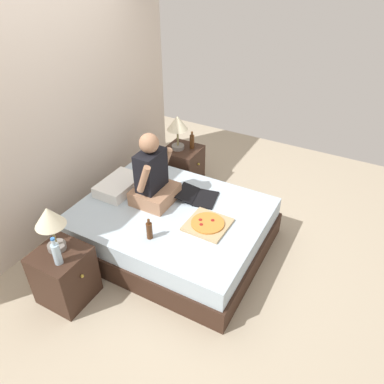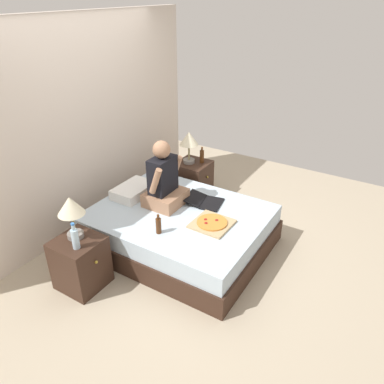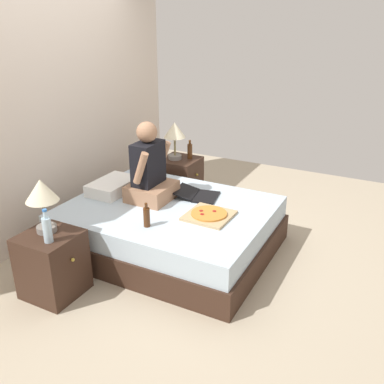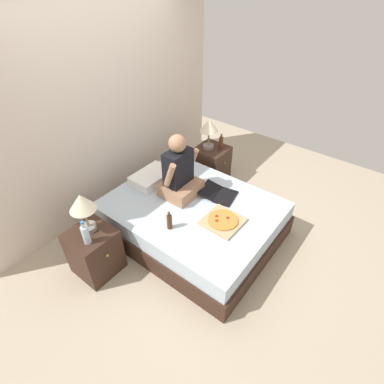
# 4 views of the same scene
# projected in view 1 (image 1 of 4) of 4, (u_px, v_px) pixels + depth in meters

# --- Properties ---
(ground_plane) EXTENTS (5.81, 5.81, 0.00)m
(ground_plane) POSITION_uv_depth(u_px,v_px,m) (172.00, 243.00, 4.15)
(ground_plane) COLOR tan
(wall_back) EXTENTS (3.81, 0.12, 2.50)m
(wall_back) POSITION_uv_depth(u_px,v_px,m) (61.00, 115.00, 3.96)
(wall_back) COLOR beige
(wall_back) RESTS_ON ground
(bed) EXTENTS (1.55, 1.95, 0.47)m
(bed) POSITION_uv_depth(u_px,v_px,m) (172.00, 227.00, 4.02)
(bed) COLOR #382319
(bed) RESTS_ON ground
(nightstand_left) EXTENTS (0.44, 0.47, 0.55)m
(nightstand_left) POSITION_uv_depth(u_px,v_px,m) (65.00, 275.00, 3.40)
(nightstand_left) COLOR #382319
(nightstand_left) RESTS_ON ground
(lamp_on_left_nightstand) EXTENTS (0.26, 0.26, 0.45)m
(lamp_on_left_nightstand) POSITION_uv_depth(u_px,v_px,m) (49.00, 220.00, 3.11)
(lamp_on_left_nightstand) COLOR gray
(lamp_on_left_nightstand) RESTS_ON nightstand_left
(water_bottle) EXTENTS (0.07, 0.07, 0.28)m
(water_bottle) POSITION_uv_depth(u_px,v_px,m) (57.00, 253.00, 3.09)
(water_bottle) COLOR silver
(water_bottle) RESTS_ON nightstand_left
(nightstand_right) EXTENTS (0.44, 0.47, 0.55)m
(nightstand_right) POSITION_uv_depth(u_px,v_px,m) (183.00, 167.00, 4.96)
(nightstand_right) COLOR #382319
(nightstand_right) RESTS_ON ground
(lamp_on_right_nightstand) EXTENTS (0.26, 0.26, 0.45)m
(lamp_on_right_nightstand) POSITION_uv_depth(u_px,v_px,m) (177.00, 125.00, 4.61)
(lamp_on_right_nightstand) COLOR gray
(lamp_on_right_nightstand) RESTS_ON nightstand_right
(beer_bottle) EXTENTS (0.06, 0.06, 0.23)m
(beer_bottle) POSITION_uv_depth(u_px,v_px,m) (192.00, 141.00, 4.76)
(beer_bottle) COLOR #512D14
(beer_bottle) RESTS_ON nightstand_right
(pillow) EXTENTS (0.52, 0.34, 0.12)m
(pillow) POSITION_uv_depth(u_px,v_px,m) (119.00, 185.00, 4.15)
(pillow) COLOR white
(pillow) RESTS_ON bed
(person_seated) EXTENTS (0.47, 0.40, 0.78)m
(person_seated) POSITION_uv_depth(u_px,v_px,m) (153.00, 177.00, 3.86)
(person_seated) COLOR #A37556
(person_seated) RESTS_ON bed
(laptop) EXTENTS (0.39, 0.47, 0.07)m
(laptop) POSITION_uv_depth(u_px,v_px,m) (200.00, 197.00, 4.04)
(laptop) COLOR black
(laptop) RESTS_ON bed
(pizza_box) EXTENTS (0.41, 0.41, 0.05)m
(pizza_box) POSITION_uv_depth(u_px,v_px,m) (208.00, 224.00, 3.67)
(pizza_box) COLOR tan
(pizza_box) RESTS_ON bed
(beer_bottle_on_bed) EXTENTS (0.06, 0.06, 0.22)m
(beer_bottle_on_bed) POSITION_uv_depth(u_px,v_px,m) (149.00, 230.00, 3.48)
(beer_bottle_on_bed) COLOR #4C2811
(beer_bottle_on_bed) RESTS_ON bed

